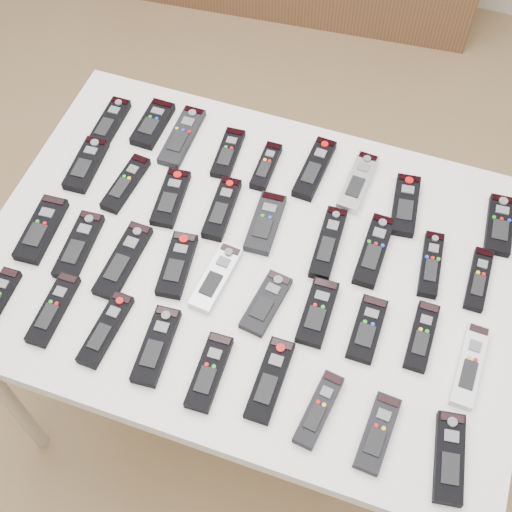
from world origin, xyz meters
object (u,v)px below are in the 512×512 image
(remote_14, at_px, (328,243))
(remote_25, at_px, (367,329))
(remote_18, at_px, (41,229))
(remote_24, at_px, (317,312))
(remote_21, at_px, (177,265))
(remote_29, at_px, (53,309))
(remote_19, at_px, (79,246))
(remote_8, at_px, (500,225))
(remote_0, at_px, (109,124))
(remote_33, at_px, (270,380))
(remote_13, at_px, (265,223))
(remote_22, at_px, (216,278))
(remote_30, at_px, (106,329))
(remote_11, at_px, (171,198))
(remote_23, at_px, (266,303))
(remote_31, at_px, (156,346))
(remote_35, at_px, (378,433))
(remote_15, at_px, (374,251))
(remote_32, at_px, (209,372))
(remote_4, at_px, (266,166))
(remote_26, at_px, (422,336))
(remote_1, at_px, (153,124))
(remote_27, at_px, (470,366))
(remote_7, at_px, (405,205))
(remote_17, at_px, (479,279))
(remote_5, at_px, (315,169))
(remote_34, at_px, (319,410))
(remote_16, at_px, (431,264))
(table, at_px, (256,274))
(remote_20, at_px, (123,260))
(remote_9, at_px, (86,165))
(remote_10, at_px, (126,184))
(remote_36, at_px, (449,458))
(remote_6, at_px, (358,182))

(remote_14, height_order, remote_25, remote_14)
(remote_18, relative_size, remote_24, 1.12)
(remote_21, height_order, remote_29, remote_21)
(remote_19, bearing_deg, remote_8, 18.65)
(remote_0, relative_size, remote_33, 0.92)
(remote_13, distance_m, remote_22, 0.19)
(remote_30, relative_size, remote_33, 0.97)
(remote_8, distance_m, remote_11, 0.78)
(remote_23, bearing_deg, remote_24, 15.35)
(remote_31, bearing_deg, remote_22, 69.01)
(remote_19, height_order, remote_35, same)
(remote_15, distance_m, remote_32, 0.47)
(remote_4, xyz_separation_m, remote_32, (0.07, -0.56, 0.00))
(remote_35, bearing_deg, remote_8, 79.09)
(remote_19, distance_m, remote_26, 0.80)
(remote_23, bearing_deg, remote_1, 145.94)
(remote_14, distance_m, remote_27, 0.41)
(remote_1, relative_size, remote_7, 0.89)
(remote_1, distance_m, remote_24, 0.68)
(remote_8, xyz_separation_m, remote_17, (-0.02, -0.16, -0.00))
(remote_14, xyz_separation_m, remote_26, (0.25, -0.16, -0.00))
(remote_5, relative_size, remote_18, 1.05)
(remote_32, distance_m, remote_34, 0.24)
(remote_17, distance_m, remote_19, 0.91)
(remote_17, relative_size, remote_33, 0.87)
(remote_18, bearing_deg, remote_16, 9.22)
(remote_1, relative_size, remote_23, 0.99)
(remote_23, height_order, remote_26, same)
(remote_17, bearing_deg, remote_33, -133.99)
(table, relative_size, remote_24, 7.82)
(remote_18, bearing_deg, remote_20, -7.65)
(table, height_order, remote_21, remote_21)
(remote_13, relative_size, remote_24, 1.04)
(remote_8, relative_size, remote_16, 0.98)
(remote_16, bearing_deg, remote_30, -153.42)
(remote_9, bearing_deg, remote_31, -51.12)
(remote_13, distance_m, remote_17, 0.50)
(remote_9, height_order, remote_11, remote_9)
(remote_5, bearing_deg, remote_20, -126.66)
(remote_9, relative_size, remote_34, 0.99)
(remote_14, relative_size, remote_24, 1.20)
(remote_10, xyz_separation_m, remote_21, (0.21, -0.17, 0.00))
(remote_22, relative_size, remote_32, 1.04)
(remote_9, relative_size, remote_36, 0.91)
(remote_7, bearing_deg, remote_19, -158.90)
(remote_19, relative_size, remote_33, 0.98)
(remote_31, bearing_deg, remote_24, 27.91)
(remote_11, height_order, remote_15, remote_15)
(remote_6, xyz_separation_m, remote_22, (-0.23, -0.37, -0.00))
(remote_0, relative_size, remote_30, 0.96)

